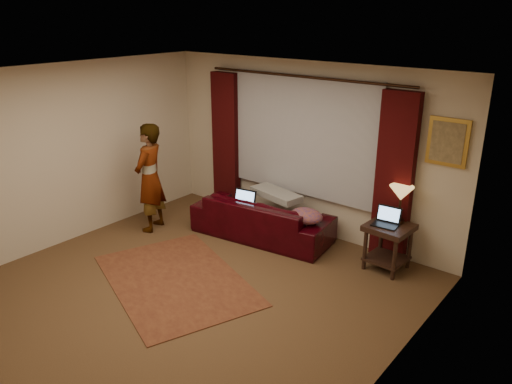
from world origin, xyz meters
TOP-DOWN VIEW (x-y plane):
  - floor at (0.00, 0.00)m, footprint 5.00×5.00m
  - ceiling at (0.00, 0.00)m, footprint 5.00×5.00m
  - wall_back at (0.00, 2.50)m, footprint 5.00×0.02m
  - wall_left at (-2.50, 0.00)m, footprint 0.02×5.00m
  - wall_right at (2.50, 0.00)m, footprint 0.02×5.00m
  - sheer_curtain at (0.00, 2.44)m, footprint 2.50×0.05m
  - drape_left at (-1.50, 2.39)m, footprint 0.50×0.14m
  - drape_right at (1.50, 2.39)m, footprint 0.50×0.14m
  - curtain_rod at (0.00, 2.39)m, footprint 0.04×0.04m
  - picture_frame at (2.10, 2.47)m, footprint 0.50×0.04m
  - sofa at (-0.29, 1.83)m, footprint 2.22×1.19m
  - throw_blanket at (-0.23, 2.10)m, footprint 0.90×0.50m
  - clothing_pile at (0.49, 1.86)m, footprint 0.57×0.49m
  - laptop_sofa at (-0.58, 1.69)m, footprint 0.42×0.45m
  - area_rug at (-0.35, 0.11)m, footprint 2.69×2.25m
  - end_table at (1.62, 2.09)m, footprint 0.58×0.58m
  - tiffany_lamp at (1.67, 2.24)m, footprint 0.36×0.36m
  - laptop_table at (1.58, 2.04)m, footprint 0.35×0.38m
  - person at (-1.82, 0.99)m, footprint 0.64×0.64m

SIDE VIEW (x-z plane):
  - floor at x=0.00m, z-range -0.01..0.00m
  - area_rug at x=-0.35m, z-range 0.00..0.01m
  - end_table at x=1.62m, z-range 0.00..0.64m
  - sofa at x=-0.29m, z-range 0.00..0.86m
  - clothing_pile at x=0.49m, z-range 0.43..0.63m
  - laptop_sofa at x=-0.58m, z-range 0.43..0.69m
  - laptop_table at x=1.58m, z-range 0.64..0.87m
  - person at x=-1.82m, z-range 0.00..1.69m
  - throw_blanket at x=-0.23m, z-range 0.81..0.91m
  - tiffany_lamp at x=1.67m, z-range 0.64..1.14m
  - drape_left at x=-1.50m, z-range 0.03..2.33m
  - drape_right at x=1.50m, z-range 0.03..2.33m
  - wall_back at x=0.00m, z-range 0.00..2.60m
  - wall_left at x=-2.50m, z-range 0.00..2.60m
  - wall_right at x=2.50m, z-range 0.00..2.60m
  - sheer_curtain at x=0.00m, z-range 0.60..2.40m
  - picture_frame at x=2.10m, z-range 1.45..2.05m
  - curtain_rod at x=0.00m, z-range 0.68..4.08m
  - ceiling at x=0.00m, z-range 2.59..2.61m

